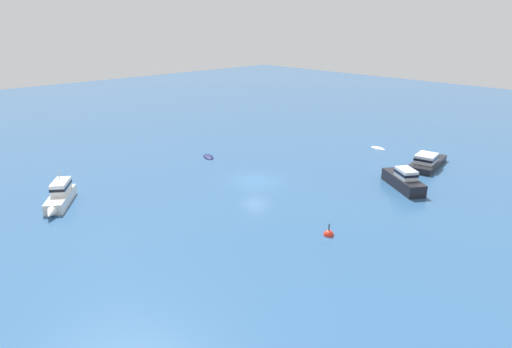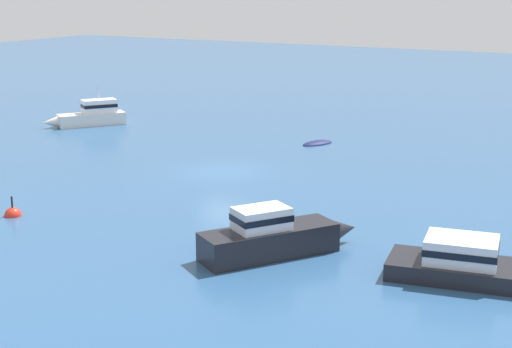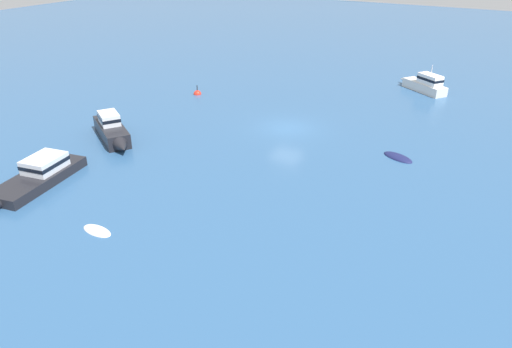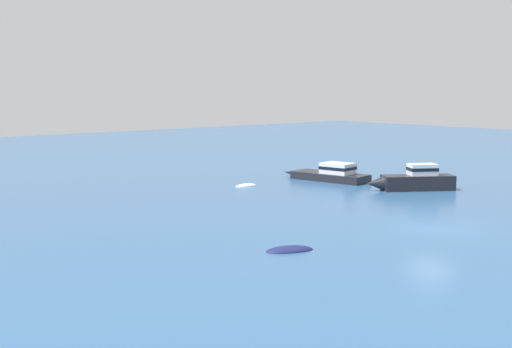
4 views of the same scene
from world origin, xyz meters
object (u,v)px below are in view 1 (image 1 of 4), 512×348
Objects in this scene: skiff at (208,157)px; motor_cruiser at (427,161)px; powerboat at (60,196)px; channel_buoy at (329,235)px; launch at (402,179)px; dinghy at (378,148)px.

motor_cruiser reaches higher than skiff.
skiff is at bearing 118.64° from motor_cruiser.
powerboat reaches higher than channel_buoy.
powerboat reaches higher than launch.
powerboat reaches higher than dinghy.
skiff is 0.46× the size of powerboat.
skiff is 23.49m from motor_cruiser.
launch is 7.41m from motor_cruiser.
launch is at bearing -174.28° from channel_buoy.
launch is 0.77× the size of motor_cruiser.
channel_buoy is at bearing 116.58° from dinghy.
powerboat is at bearing 87.01° from launch.
skiff is 21.28m from channel_buoy.
launch reaches higher than dinghy.
skiff is 0.31× the size of motor_cruiser.
skiff reaches higher than dinghy.
skiff is at bearing 53.50° from launch.
motor_cruiser is at bearing 166.29° from dinghy.
launch is 12.52m from channel_buoy.
launch is 3.24× the size of dinghy.
skiff is (16.83, -11.23, 0.00)m from dinghy.
powerboat is at bearing 120.02° from skiff.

